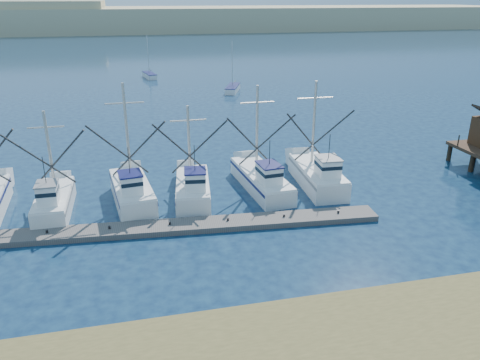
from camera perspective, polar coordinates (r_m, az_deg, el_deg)
name	(u,v)px	position (r m, az deg, el deg)	size (l,w,h in m)	color
ground	(333,263)	(28.99, 11.23, -9.90)	(500.00, 500.00, 0.00)	#0C1D38
floating_dock	(170,227)	(32.46, -8.54, -5.70)	(29.31, 1.95, 0.39)	#5B5551
dune_ridge	(150,19)	(232.81, -10.93, 18.74)	(360.00, 60.00, 10.00)	tan
trawler_fleet	(173,189)	(36.64, -8.18, -1.06)	(28.53, 8.96, 9.74)	white
sailboat_near	(233,89)	(79.47, -0.90, 11.08)	(3.82, 6.54, 8.10)	white
sailboat_far	(150,75)	(94.71, -10.97, 12.41)	(2.64, 6.02, 8.10)	white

